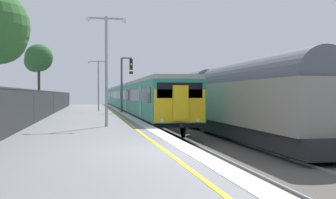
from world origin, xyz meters
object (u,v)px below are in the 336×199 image
Objects in this scene: freight_train_adjacent_track at (188,97)px; platform_lamp_mid at (106,61)px; signal_gantry at (125,78)px; platform_lamp_far at (98,81)px; commuter_train_at_platform at (126,97)px; background_tree_centre at (38,59)px.

platform_lamp_mid is (-7.73, -14.11, 1.87)m from freight_train_adjacent_track.
signal_gantry is at bearing 81.72° from platform_lamp_mid.
signal_gantry is at bearing 166.20° from freight_train_adjacent_track.
signal_gantry is 1.00× the size of platform_lamp_far.
platform_lamp_far reaches higher than commuter_train_at_platform.
signal_gantry reaches higher than freight_train_adjacent_track.
commuter_train_at_platform is 30.80m from platform_lamp_mid.
freight_train_adjacent_track is (4.00, -16.40, 0.12)m from commuter_train_at_platform.
background_tree_centre is at bearing 104.66° from platform_lamp_mid.
signal_gantry is (-5.48, 1.35, 1.70)m from freight_train_adjacent_track.
commuter_train_at_platform is at bearing 103.72° from freight_train_adjacent_track.
background_tree_centre reaches higher than platform_lamp_mid.
signal_gantry is 0.71× the size of background_tree_centre.
freight_train_adjacent_track reaches higher than commuter_train_at_platform.
platform_lamp_mid reaches higher than freight_train_adjacent_track.
signal_gantry is 12.28m from background_tree_centre.
platform_lamp_far is at bearing -108.00° from commuter_train_at_platform.
background_tree_centre is (-10.00, -6.52, 4.11)m from commuter_train_at_platform.
platform_lamp_mid is at bearing -98.28° from signal_gantry.
platform_lamp_mid is at bearing -118.70° from freight_train_adjacent_track.
platform_lamp_mid is 19.06m from platform_lamp_far.
platform_lamp_far is (-2.25, 3.60, -0.13)m from signal_gantry.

